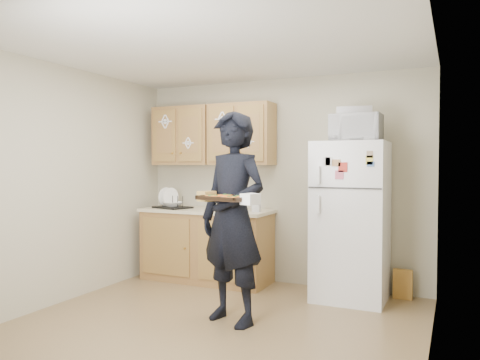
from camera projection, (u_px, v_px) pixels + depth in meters
name	position (u px, v px, depth m)	size (l,w,h in m)	color
floor	(210.00, 328.00, 4.16)	(3.60, 3.60, 0.00)	brown
ceiling	(209.00, 45.00, 4.07)	(3.60, 3.60, 0.00)	silver
wall_back	(280.00, 181.00, 5.75)	(3.60, 0.04, 2.50)	#B1AA90
wall_front	(48.00, 204.00, 2.48)	(3.60, 0.04, 2.50)	#B1AA90
wall_left	(58.00, 184.00, 4.87)	(0.04, 3.60, 2.50)	#B1AA90
wall_right	(430.00, 194.00, 3.36)	(0.04, 3.60, 2.50)	#B1AA90
refrigerator	(351.00, 221.00, 5.03)	(0.75, 0.70, 1.70)	white
base_cabinet	(207.00, 246.00, 5.84)	(1.60, 0.60, 0.86)	brown
countertop	(206.00, 211.00, 5.83)	(1.64, 0.64, 0.04)	beige
upper_cab_left	(184.00, 136.00, 6.08)	(0.80, 0.33, 0.75)	brown
upper_cab_right	(242.00, 134.00, 5.74)	(0.80, 0.33, 0.75)	brown
cereal_box	(403.00, 284.00, 5.06)	(0.20, 0.07, 0.32)	gold
person	(233.00, 217.00, 4.29)	(0.71, 0.47, 1.94)	black
baking_tray	(228.00, 199.00, 3.98)	(0.45, 0.33, 0.04)	black
pizza_front_left	(213.00, 197.00, 4.00)	(0.15, 0.15, 0.02)	orange
pizza_front_right	(231.00, 198.00, 3.86)	(0.15, 0.15, 0.02)	orange
pizza_back_left	(225.00, 196.00, 4.11)	(0.15, 0.15, 0.02)	orange
pizza_back_right	(243.00, 197.00, 3.97)	(0.15, 0.15, 0.02)	orange
microwave	(356.00, 128.00, 4.93)	(0.52, 0.35, 0.29)	white
foil_pan	(355.00, 111.00, 4.96)	(0.36, 0.25, 0.08)	silver
dish_rack	(173.00, 201.00, 5.94)	(0.44, 0.33, 0.17)	black
bowl	(173.00, 204.00, 5.94)	(0.24, 0.24, 0.06)	white
soap_bottle	(256.00, 203.00, 5.48)	(0.09, 0.09, 0.20)	white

